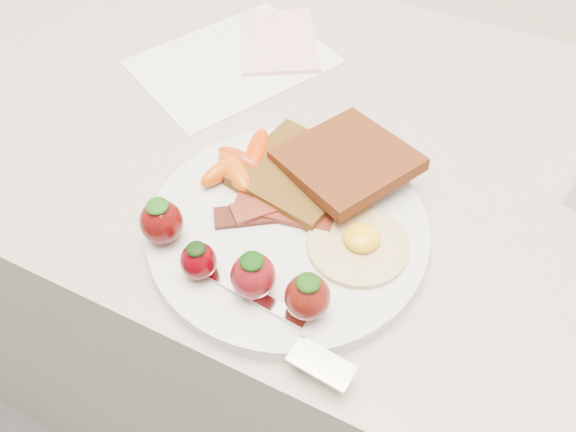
% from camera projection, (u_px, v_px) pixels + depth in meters
% --- Properties ---
extents(counter, '(2.00, 0.60, 0.90)m').
position_uv_depth(counter, '(342.00, 333.00, 0.98)').
color(counter, gray).
rests_on(counter, ground).
extents(plate, '(0.27, 0.27, 0.02)m').
position_uv_depth(plate, '(288.00, 228.00, 0.54)').
color(plate, silver).
rests_on(plate, counter).
extents(toast_lower, '(0.12, 0.12, 0.01)m').
position_uv_depth(toast_lower, '(298.00, 172.00, 0.57)').
color(toast_lower, '#472D0B').
rests_on(toast_lower, plate).
extents(toast_upper, '(0.16, 0.15, 0.03)m').
position_uv_depth(toast_upper, '(347.00, 160.00, 0.56)').
color(toast_upper, '#361207').
rests_on(toast_upper, toast_lower).
extents(fried_egg, '(0.12, 0.12, 0.02)m').
position_uv_depth(fried_egg, '(359.00, 242.00, 0.52)').
color(fried_egg, beige).
rests_on(fried_egg, plate).
extents(bacon_strips, '(0.11, 0.10, 0.01)m').
position_uv_depth(bacon_strips, '(276.00, 209.00, 0.54)').
color(bacon_strips, black).
rests_on(bacon_strips, plate).
extents(baby_carrots, '(0.06, 0.10, 0.02)m').
position_uv_depth(baby_carrots, '(240.00, 162.00, 0.57)').
color(baby_carrots, '#C03710').
rests_on(baby_carrots, plate).
extents(strawberries, '(0.19, 0.06, 0.05)m').
position_uv_depth(strawberries, '(230.00, 262.00, 0.48)').
color(strawberries, '#4A0606').
rests_on(strawberries, plate).
extents(fork, '(0.18, 0.06, 0.00)m').
position_uv_depth(fork, '(277.00, 321.00, 0.47)').
color(fork, silver).
rests_on(fork, plate).
extents(paper_sheet, '(0.26, 0.29, 0.00)m').
position_uv_depth(paper_sheet, '(233.00, 62.00, 0.73)').
color(paper_sheet, white).
rests_on(paper_sheet, counter).
extents(notepad, '(0.16, 0.17, 0.01)m').
position_uv_depth(notepad, '(279.00, 41.00, 0.75)').
color(notepad, beige).
rests_on(notepad, paper_sheet).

